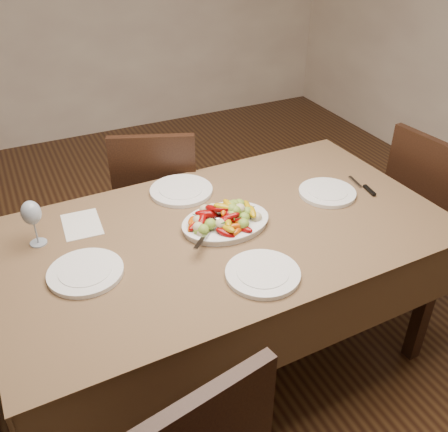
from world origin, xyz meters
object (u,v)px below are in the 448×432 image
Objects in this scene: chair_far at (159,201)px; serving_platter at (226,224)px; plate_far at (181,191)px; plate_near at (263,274)px; chair_right at (436,212)px; wine_glass at (33,222)px; plate_left at (86,272)px; dining_table at (224,297)px; plate_right at (327,193)px.

chair_far is 2.63× the size of serving_platter.
plate_near is (0.04, -0.68, 0.00)m from plate_far.
chair_right is 2.03m from wine_glass.
chair_right is at bearing 1.92° from plate_left.
wine_glass reaches higher than dining_table.
plate_far is at bearing 97.93° from dining_table.
serving_platter is 1.40× the size of plate_right.
chair_far is 1.03m from plate_left.
plate_near is (-1.28, -0.35, 0.29)m from chair_right.
plate_left is 1.33× the size of wine_glass.
serving_platter reaches higher than plate_left.
plate_far is (-0.05, 0.35, 0.39)m from dining_table.
dining_table is 6.73× the size of plate_left.
plate_right is at bearing 82.46° from chair_right.
chair_right is 3.30× the size of plate_far.
plate_far reaches higher than dining_table.
chair_far is 0.82m from serving_platter.
wine_glass reaches higher than plate_right.
chair_far is at bearing 54.39° from chair_right.
chair_right is at bearing -14.19° from plate_far.
plate_near is at bearing -145.74° from plate_right.
plate_far is (0.53, 0.40, 0.00)m from plate_left.
wine_glass is at bearing 141.46° from plate_near.
plate_left is 0.66m from plate_far.
serving_platter is 0.53m from plate_right.
dining_table is 1.94× the size of chair_right.
wine_glass is at bearing -169.07° from plate_far.
chair_far is at bearing 87.45° from plate_far.
dining_table is at bearing 113.53° from chair_far.
chair_far is at bearing 91.28° from plate_near.
plate_left is (-0.55, -0.82, 0.29)m from chair_far.
dining_table is at bearing -17.71° from wine_glass.
chair_right is 3.67× the size of plate_right.
plate_far is (-1.33, 0.34, 0.29)m from chair_right.
chair_right is 1.30m from serving_platter.
chair_far is 3.30× the size of plate_far.
plate_near is 1.33× the size of wine_glass.
chair_right is at bearing -6.02° from wine_glass.
plate_right is (0.58, -0.73, 0.29)m from chair_far.
chair_right is at bearing -2.17° from plate_right.
dining_table is at bearing -175.44° from plate_right.
plate_right is (1.12, 0.09, 0.00)m from plate_left.
serving_platter is (-1.26, -0.00, 0.30)m from chair_right.
chair_far is 3.49× the size of plate_near.
plate_left is (-0.58, -0.05, 0.39)m from dining_table.
chair_right is 1.88m from plate_left.
wine_glass reaches higher than plate_near.
plate_far is 1.06× the size of plate_near.
wine_glass is at bearing 78.61° from chair_right.
plate_right is at bearing -27.36° from plate_far.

